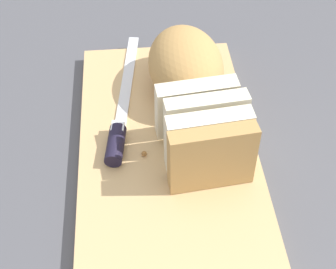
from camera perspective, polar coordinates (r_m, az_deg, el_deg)
ground_plane at (r=0.68m, az=-0.00°, el=-2.83°), size 3.00×3.00×0.00m
cutting_board at (r=0.68m, az=-0.00°, el=-2.28°), size 0.49×0.27×0.02m
bread_loaf at (r=0.69m, az=2.99°, el=5.90°), size 0.30×0.14×0.10m
bread_knife at (r=0.68m, az=-6.16°, el=0.67°), size 0.30×0.05×0.03m
crumb_near_knife at (r=0.72m, az=2.52°, el=3.59°), size 0.01×0.01×0.01m
crumb_near_loaf at (r=0.66m, az=-2.99°, el=-2.39°), size 0.01×0.01×0.01m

